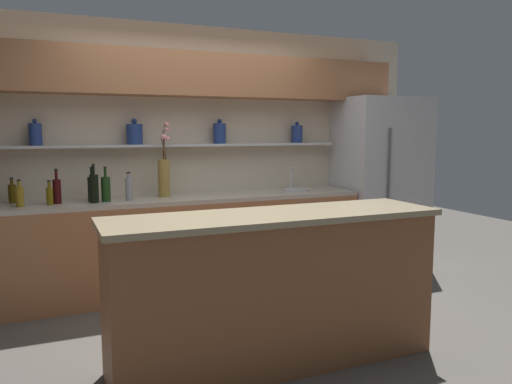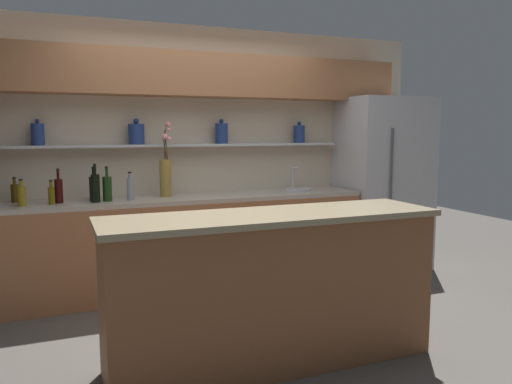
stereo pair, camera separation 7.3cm
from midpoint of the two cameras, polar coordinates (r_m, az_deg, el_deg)
The scene contains 17 objects.
ground_plane at distance 4.00m, azimuth -0.79°, elevation -15.82°, with size 12.00×12.00×0.00m, color #4C4742.
back_wall_unit at distance 5.14m, azimuth -7.09°, elevation 6.95°, with size 5.20×0.44×2.60m.
back_counter_unit at distance 4.95m, azimuth -7.46°, elevation -5.78°, with size 3.55×0.62×0.92m.
island_counter at distance 3.37m, azimuth 2.50°, elevation -10.98°, with size 2.23×0.61×1.02m.
refrigerator at distance 5.82m, azimuth 14.65°, elevation 0.92°, with size 0.94×0.73×1.91m.
flower_vase at distance 4.86m, azimuth -9.87°, elevation 2.07°, with size 0.12×0.13×0.72m.
sink_fixture at distance 5.30m, azimuth 5.10°, elevation 0.43°, with size 0.28×0.28×0.25m.
bottle_oil_0 at distance 4.62m, azimuth -24.80°, elevation -0.36°, with size 0.07×0.07×0.23m.
bottle_oil_1 at distance 4.88m, azimuth -25.46°, elevation -0.06°, with size 0.07×0.07×0.23m.
bottle_wine_2 at distance 4.62m, azimuth -17.45°, elevation 0.48°, with size 0.08×0.08×0.34m.
bottle_spirit_3 at distance 4.68m, azimuth -13.75°, elevation 0.43°, with size 0.06×0.06×0.26m.
bottle_wine_4 at distance 4.68m, azimuth -21.20°, elevation 0.19°, with size 0.07×0.07×0.31m.
bottle_sauce_5 at distance 4.88m, azimuth -17.68°, elevation 0.06°, with size 0.05×0.05×0.17m.
bottle_wine_6 at distance 4.66m, azimuth -16.21°, elevation 0.40°, with size 0.08×0.08×0.32m.
bottle_oil_7 at distance 4.63m, azimuth -21.92°, elevation -0.28°, with size 0.05×0.05×0.21m.
bottle_oil_8 at distance 4.81m, azimuth -17.45°, elevation 0.21°, with size 0.06×0.06×0.22m.
bottle_wine_9 at distance 4.72m, azimuth -17.63°, elevation 0.41°, with size 0.08×0.08×0.31m.
Camera 2 is at (-1.30, -3.45, 1.55)m, focal length 35.00 mm.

